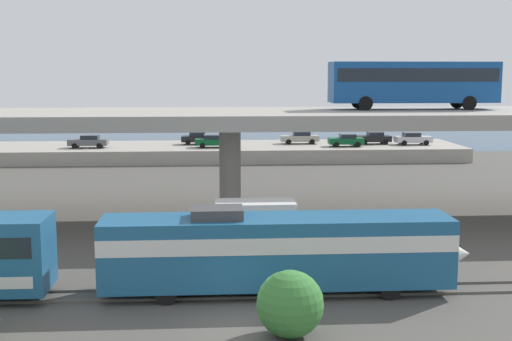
% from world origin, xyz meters
% --- Properties ---
extents(ground_plane, '(260.00, 260.00, 0.00)m').
position_xyz_m(ground_plane, '(0.00, 0.00, 0.00)').
color(ground_plane, '#4C4944').
extents(rail_strip_near, '(110.00, 0.12, 0.12)m').
position_xyz_m(rail_strip_near, '(0.00, 3.25, 0.06)').
color(rail_strip_near, '#59544C').
rests_on(rail_strip_near, ground_plane).
extents(rail_strip_far, '(110.00, 0.12, 0.12)m').
position_xyz_m(rail_strip_far, '(0.00, 4.75, 0.06)').
color(rail_strip_far, '#59544C').
rests_on(rail_strip_far, ground_plane).
extents(train_locomotive, '(17.54, 3.04, 4.18)m').
position_xyz_m(train_locomotive, '(2.58, 4.00, 2.19)').
color(train_locomotive, '#1E5984').
rests_on(train_locomotive, ground_plane).
extents(highway_overpass, '(96.00, 11.09, 7.72)m').
position_xyz_m(highway_overpass, '(0.00, 20.00, 7.07)').
color(highway_overpass, '#9E998E').
rests_on(highway_overpass, ground_plane).
extents(transit_bus_on_overpass, '(12.00, 2.68, 3.40)m').
position_xyz_m(transit_bus_on_overpass, '(13.24, 21.40, 9.78)').
color(transit_bus_on_overpass, '#14478C').
rests_on(transit_bus_on_overpass, highway_overpass).
extents(service_truck_west, '(6.80, 2.46, 3.04)m').
position_xyz_m(service_truck_west, '(0.32, 11.30, 1.64)').
color(service_truck_west, '#9E998C').
rests_on(service_truck_west, ground_plane).
extents(pier_parking_lot, '(57.54, 12.27, 1.60)m').
position_xyz_m(pier_parking_lot, '(0.00, 55.00, 0.80)').
color(pier_parking_lot, '#9E998E').
rests_on(pier_parking_lot, ground_plane).
extents(parked_car_0, '(4.51, 1.99, 1.50)m').
position_xyz_m(parked_car_0, '(-15.61, 53.04, 2.37)').
color(parked_car_0, '#515459').
rests_on(parked_car_0, pier_parking_lot).
extents(parked_car_1, '(4.30, 1.84, 1.50)m').
position_xyz_m(parked_car_1, '(-2.85, 56.17, 2.37)').
color(parked_car_1, black).
rests_on(parked_car_1, pier_parking_lot).
extents(parked_car_2, '(4.16, 1.99, 1.50)m').
position_xyz_m(parked_car_2, '(18.63, 55.07, 2.37)').
color(parked_car_2, black).
rests_on(parked_car_2, pier_parking_lot).
extents(parked_car_3, '(4.10, 1.87, 1.50)m').
position_xyz_m(parked_car_3, '(14.69, 52.48, 2.37)').
color(parked_car_3, '#0C4C26').
rests_on(parked_car_3, pier_parking_lot).
extents(parked_car_4, '(4.52, 1.98, 1.50)m').
position_xyz_m(parked_car_4, '(-0.98, 52.47, 2.37)').
color(parked_car_4, '#0C4C26').
rests_on(parked_car_4, pier_parking_lot).
extents(parked_car_5, '(4.34, 1.98, 1.50)m').
position_xyz_m(parked_car_5, '(23.17, 53.92, 2.37)').
color(parked_car_5, '#B7B7BC').
rests_on(parked_car_5, pier_parking_lot).
extents(parked_car_6, '(4.68, 1.86, 1.50)m').
position_xyz_m(parked_car_6, '(9.62, 55.97, 2.37)').
color(parked_car_6, '#9E998C').
rests_on(parked_car_6, pier_parking_lot).
extents(harbor_water, '(140.00, 36.00, 0.01)m').
position_xyz_m(harbor_water, '(0.00, 78.00, 0.00)').
color(harbor_water, navy).
rests_on(harbor_water, ground_plane).
extents(shrub_right, '(2.69, 2.69, 2.69)m').
position_xyz_m(shrub_right, '(1.77, -1.38, 1.34)').
color(shrub_right, '#397A35').
rests_on(shrub_right, ground_plane).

